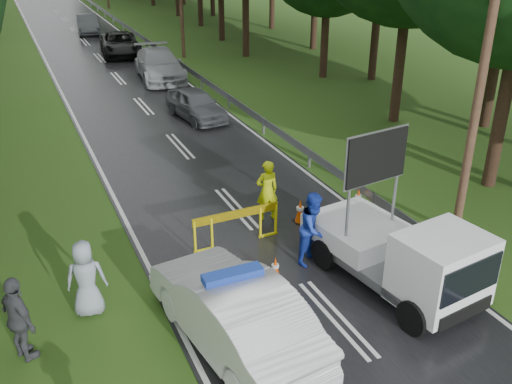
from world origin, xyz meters
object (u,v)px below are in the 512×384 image
police_sedan (233,312)px  queue_car_first (196,104)px  queue_car_second (159,65)px  queue_car_fourth (88,24)px  barrier (236,219)px  officer (267,191)px  civilian (314,228)px  work_truck (403,255)px  queue_car_third (120,44)px

police_sedan → queue_car_first: bearing=-113.7°
queue_car_second → police_sedan: bearing=-96.1°
queue_car_first → queue_car_fourth: bearing=84.8°
barrier → queue_car_fourth: 35.83m
officer → civilian: (0.11, -2.64, 0.05)m
work_truck → queue_car_fourth: size_ratio=1.09×
queue_car_third → officer: bearing=-85.4°
queue_car_fourth → work_truck: bearing=-82.8°
queue_car_second → queue_car_fourth: queue_car_second is taller
queue_car_first → work_truck: bearing=-96.5°
work_truck → civilian: work_truck is taller
queue_car_third → work_truck: bearing=-82.5°
civilian → queue_car_second: (1.50, 20.56, -0.16)m
civilian → queue_car_second: civilian is taller
work_truck → queue_car_first: size_ratio=1.22×
police_sedan → queue_car_fourth: (3.29, 39.64, -0.10)m
work_truck → queue_car_fourth: 39.47m
queue_car_fourth → police_sedan: bearing=-89.1°
officer → queue_car_second: size_ratio=0.33×
work_truck → queue_car_second: 22.58m
work_truck → barrier: 4.60m
civilian → queue_car_second: 20.61m
barrier → queue_car_first: bearing=75.7°
officer → civilian: civilian is taller
queue_car_second → officer: bearing=-89.7°
officer → civilian: size_ratio=0.95×
queue_car_third → queue_car_fourth: queue_car_third is taller
work_truck → officer: 4.86m
barrier → queue_car_second: bearing=79.6°
barrier → officer: (1.39, 1.00, 0.15)m
civilian → queue_car_third: 28.03m
officer → civilian: 2.64m
civilian → work_truck: bearing=-87.3°
officer → queue_car_third: size_ratio=0.35×
queue_car_second → queue_car_fourth: 16.93m
civilian → queue_car_fourth: bearing=60.2°
officer → queue_car_fourth: size_ratio=0.42×
work_truck → queue_car_fourth: bearing=83.5°
work_truck → officer: (-1.38, 4.66, -0.06)m
civilian → officer: bearing=62.8°
officer → queue_car_third: 25.39m
police_sedan → queue_car_fourth: 39.77m
civilian → queue_car_third: bearing=58.8°
civilian → queue_car_fourth: size_ratio=0.44×
queue_car_second → queue_car_third: queue_car_second is taller
queue_car_fourth → queue_car_second: bearing=-79.9°
queue_car_first → queue_car_fourth: (-0.91, 24.66, 0.06)m
officer → queue_car_first: officer is taller
barrier → queue_car_fourth: queue_car_fourth is taller
queue_car_first → queue_car_third: 15.25m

